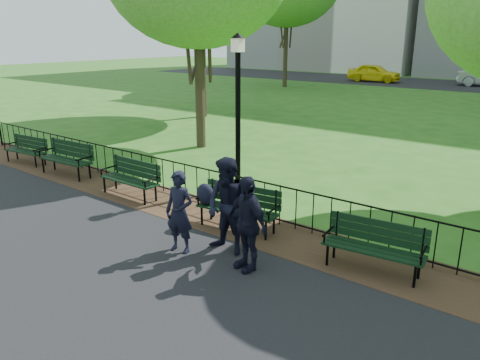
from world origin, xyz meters
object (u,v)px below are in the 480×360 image
Objects in this scene: person_right at (247,223)px; park_bench_left_b at (68,155)px; park_bench_left_c at (27,147)px; person_mid at (228,207)px; taxi at (374,73)px; lamppost at (238,107)px; person_left at (179,212)px; park_bench_right_a at (375,241)px; park_bench_main at (224,199)px; park_bench_left_a at (132,174)px.

park_bench_left_b is at bearing -174.41° from person_right.
person_mid reaches higher than park_bench_left_c.
park_bench_left_c is 0.38× the size of taxi.
person_mid is at bearing -54.49° from lamppost.
lamppost reaches higher than person_left.
person_right is at bearing -150.28° from park_bench_right_a.
lamppost is (-1.36, 2.22, 1.53)m from park_bench_main.
park_bench_left_a is at bearing 170.78° from park_bench_main.
person_right is at bearing -2.24° from person_left.
taxi is at bearing 102.44° from park_bench_left_a.
park_bench_left_b is 9.29m from park_bench_right_a.
lamppost reaches higher than park_bench_main.
park_bench_left_c is 1.07× the size of person_left.
person_left reaches higher than taxi.
person_mid reaches higher than park_bench_left_b.
person_right is at bearing -23.01° from person_mid.
taxi is at bearing 106.35° from lamppost.
taxi is (-11.10, 33.39, -0.15)m from person_mid.
person_right is (0.65, -0.29, -0.07)m from person_mid.
park_bench_main is 3.02m from lamppost.
park_bench_left_c is 0.92× the size of person_mid.
taxi is at bearing 87.00° from park_bench_left_c.
person_right reaches higher than park_bench_right_a.
person_left reaches higher than park_bench_left_c.
lamppost is at bearing 51.05° from park_bench_left_a.
lamppost reaches higher than person_right.
park_bench_left_a is 4.77m from person_right.
person_mid is 35.19m from taxi.
park_bench_right_a is (11.49, -0.04, 0.03)m from park_bench_left_c.
lamppost is 2.55× the size of person_left.
person_left is 0.91m from person_mid.
taxi is at bearing 109.54° from person_mid.
person_left is (8.33, -1.56, 0.26)m from park_bench_left_c.
park_bench_left_c is at bearing 179.37° from park_bench_left_a.
park_bench_left_b is at bearing -5.75° from park_bench_left_c.
park_bench_main is at bearing -167.19° from taxi.
lamppost is (6.85, 2.07, 1.64)m from park_bench_left_c.
taxi is (-10.36, 33.91, -0.02)m from person_left.
person_mid is at bearing -166.28° from taxi.
person_mid is at bearing 171.78° from person_right.
park_bench_left_c is at bearing 171.51° from park_bench_main.
park_bench_left_c is 0.99× the size of person_right.
park_bench_left_c is (-2.20, -0.03, -0.08)m from park_bench_left_b.
park_bench_right_a is 1.13× the size of person_left.
park_bench_left_b is at bearing 154.09° from person_left.
person_right reaches higher than park_bench_main.
person_left reaches higher than park_bench_right_a.
person_mid is (0.74, 0.51, 0.13)m from person_left.
park_bench_left_b is 1.09× the size of park_bench_right_a.
park_bench_left_b is 6.34m from person_left.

